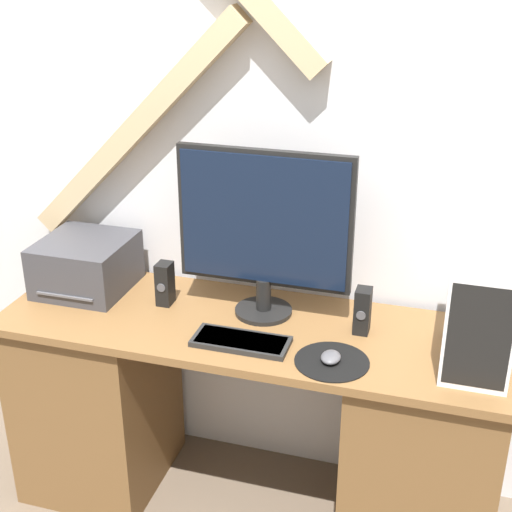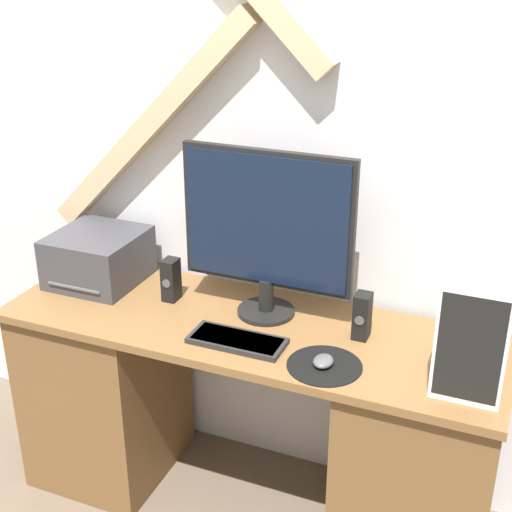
% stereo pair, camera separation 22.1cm
% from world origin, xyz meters
% --- Properties ---
extents(wall_back, '(6.40, 0.13, 2.70)m').
position_xyz_m(wall_back, '(-0.00, 0.62, 1.35)').
color(wall_back, silver).
rests_on(wall_back, ground_plane).
extents(desk, '(1.76, 0.57, 0.80)m').
position_xyz_m(desk, '(0.00, 0.29, 0.41)').
color(desk, brown).
rests_on(desk, ground_plane).
extents(monitor, '(0.61, 0.20, 0.60)m').
position_xyz_m(monitor, '(0.03, 0.38, 1.13)').
color(monitor, black).
rests_on(monitor, desk).
extents(keyboard, '(0.32, 0.14, 0.02)m').
position_xyz_m(keyboard, '(0.01, 0.15, 0.81)').
color(keyboard, black).
rests_on(keyboard, desk).
extents(mousepad, '(0.24, 0.24, 0.00)m').
position_xyz_m(mousepad, '(0.32, 0.13, 0.80)').
color(mousepad, black).
rests_on(mousepad, desk).
extents(mouse, '(0.06, 0.08, 0.03)m').
position_xyz_m(mouse, '(0.32, 0.13, 0.82)').
color(mouse, '#4C4C51').
rests_on(mouse, mousepad).
extents(computer_tower, '(0.20, 0.34, 0.36)m').
position_xyz_m(computer_tower, '(0.75, 0.25, 0.98)').
color(computer_tower, white).
rests_on(computer_tower, desk).
extents(printer, '(0.32, 0.34, 0.20)m').
position_xyz_m(printer, '(-0.67, 0.38, 0.90)').
color(printer, '#38383D').
rests_on(printer, desk).
extents(speaker_left, '(0.05, 0.07, 0.16)m').
position_xyz_m(speaker_left, '(-0.34, 0.34, 0.88)').
color(speaker_left, black).
rests_on(speaker_left, desk).
extents(speaker_right, '(0.05, 0.07, 0.16)m').
position_xyz_m(speaker_right, '(0.38, 0.35, 0.88)').
color(speaker_right, black).
rests_on(speaker_right, desk).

